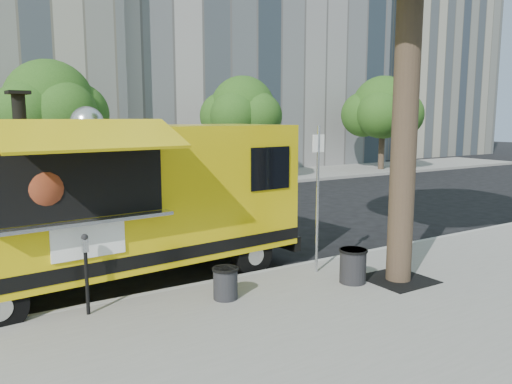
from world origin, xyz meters
The scene contains 15 objects.
ground centered at (0.00, 0.00, 0.00)m, with size 120.00×120.00×0.00m, color black.
sidewalk centered at (0.00, -4.00, 0.07)m, with size 60.00×6.00×0.15m, color gray.
curb centered at (0.00, -0.93, 0.07)m, with size 60.00×0.14×0.16m, color #999993.
far_sidewalk centered at (0.00, 13.50, 0.07)m, with size 60.00×5.00×0.15m, color gray.
building_mid centered at (12.00, 23.00, 10.00)m, with size 20.00×14.00×20.00m, color #9D9693.
building_right centered at (30.00, 24.00, 8.00)m, with size 16.00×12.00×16.00m, color #A59F8A.
tree_well centered at (2.60, -2.80, 0.15)m, with size 1.20×1.20×0.02m, color black.
far_tree_b centered at (-1.00, 12.70, 3.83)m, with size 3.60×3.60×5.50m.
far_tree_c centered at (8.00, 12.40, 3.72)m, with size 3.24×3.24×5.21m.
far_tree_d centered at (18.00, 12.60, 3.89)m, with size 3.78×3.78×5.64m.
sign_post centered at (1.55, -1.55, 1.85)m, with size 0.28×0.06×3.00m.
parking_meter centered at (-3.00, -1.35, 0.98)m, with size 0.11×0.11×1.33m.
food_truck centered at (-2.03, 0.17, 1.76)m, with size 7.71×3.99×3.73m.
trash_bin_left centered at (-0.78, -1.91, 0.45)m, with size 0.47×0.47×0.56m.
trash_bin_right centered at (1.73, -2.45, 0.50)m, with size 0.55×0.55×0.66m.
Camera 1 is at (-4.77, -9.33, 3.31)m, focal length 35.00 mm.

